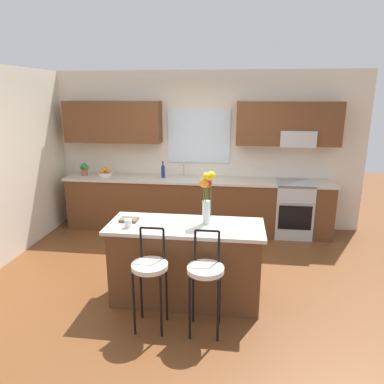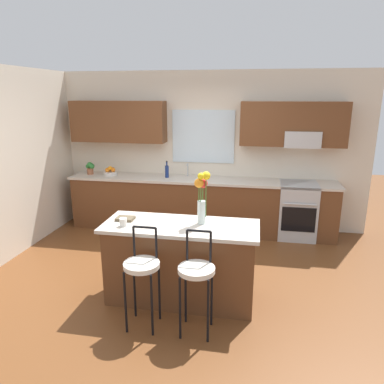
{
  "view_description": "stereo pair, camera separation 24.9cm",
  "coord_description": "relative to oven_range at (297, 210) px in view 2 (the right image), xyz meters",
  "views": [
    {
      "loc": [
        0.67,
        -4.17,
        2.31
      ],
      "look_at": [
        0.07,
        0.55,
        1.0
      ],
      "focal_mm": 33.35,
      "sensor_mm": 36.0,
      "label": 1
    },
    {
      "loc": [
        0.92,
        -4.14,
        2.31
      ],
      "look_at": [
        0.07,
        0.55,
        1.0
      ],
      "focal_mm": 33.35,
      "sensor_mm": 36.0,
      "label": 2
    }
  ],
  "objects": [
    {
      "name": "ground_plane",
      "position": [
        -1.62,
        -1.68,
        -0.46
      ],
      "size": [
        14.0,
        14.0,
        0.0
      ],
      "primitive_type": "plane",
      "color": "brown"
    },
    {
      "name": "wall_left",
      "position": [
        -4.18,
        -1.38,
        0.89
      ],
      "size": [
        0.12,
        4.6,
        2.7
      ],
      "primitive_type": "cube",
      "color": "beige",
      "rests_on": "ground"
    },
    {
      "name": "back_wall_assembly",
      "position": [
        -1.59,
        0.31,
        1.05
      ],
      "size": [
        5.6,
        0.5,
        2.7
      ],
      "color": "beige",
      "rests_on": "ground"
    },
    {
      "name": "counter_run",
      "position": [
        -1.63,
        0.02,
        0.01
      ],
      "size": [
        4.56,
        0.64,
        0.92
      ],
      "color": "brown",
      "rests_on": "ground"
    },
    {
      "name": "sink_faucet",
      "position": [
        -1.87,
        0.17,
        0.6
      ],
      "size": [
        0.02,
        0.13,
        0.23
      ],
      "color": "#B7BABC",
      "rests_on": "counter_run"
    },
    {
      "name": "oven_range",
      "position": [
        0.0,
        0.0,
        0.0
      ],
      "size": [
        0.6,
        0.64,
        0.92
      ],
      "color": "#B7BABC",
      "rests_on": "ground"
    },
    {
      "name": "kitchen_island",
      "position": [
        -1.49,
        -2.2,
        0.0
      ],
      "size": [
        1.72,
        0.68,
        0.92
      ],
      "color": "brown",
      "rests_on": "ground"
    },
    {
      "name": "bar_stool_near",
      "position": [
        -1.77,
        -2.75,
        0.18
      ],
      "size": [
        0.36,
        0.36,
        1.04
      ],
      "color": "black",
      "rests_on": "ground"
    },
    {
      "name": "bar_stool_middle",
      "position": [
        -1.22,
        -2.75,
        0.18
      ],
      "size": [
        0.36,
        0.36,
        1.04
      ],
      "color": "black",
      "rests_on": "ground"
    },
    {
      "name": "flower_vase",
      "position": [
        -1.27,
        -2.11,
        0.81
      ],
      "size": [
        0.17,
        0.16,
        0.59
      ],
      "color": "silver",
      "rests_on": "kitchen_island"
    },
    {
      "name": "mug_ceramic",
      "position": [
        -2.09,
        -2.35,
        0.51
      ],
      "size": [
        0.08,
        0.08,
        0.09
      ],
      "primitive_type": "cylinder",
      "color": "silver",
      "rests_on": "kitchen_island"
    },
    {
      "name": "cookbook",
      "position": [
        -2.14,
        -2.16,
        0.48
      ],
      "size": [
        0.2,
        0.15,
        0.03
      ],
      "primitive_type": "cube",
      "color": "brown",
      "rests_on": "kitchen_island"
    },
    {
      "name": "fruit_bowl_oranges",
      "position": [
        -3.24,
        0.03,
        0.52
      ],
      "size": [
        0.24,
        0.24,
        0.16
      ],
      "color": "silver",
      "rests_on": "counter_run"
    },
    {
      "name": "bottle_olive_oil",
      "position": [
        -2.21,
        0.02,
        0.57
      ],
      "size": [
        0.06,
        0.06,
        0.29
      ],
      "color": "navy",
      "rests_on": "counter_run"
    },
    {
      "name": "potted_plant_small",
      "position": [
        -3.62,
        0.02,
        0.58
      ],
      "size": [
        0.17,
        0.11,
        0.22
      ],
      "color": "#9E5B3D",
      "rests_on": "counter_run"
    }
  ]
}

